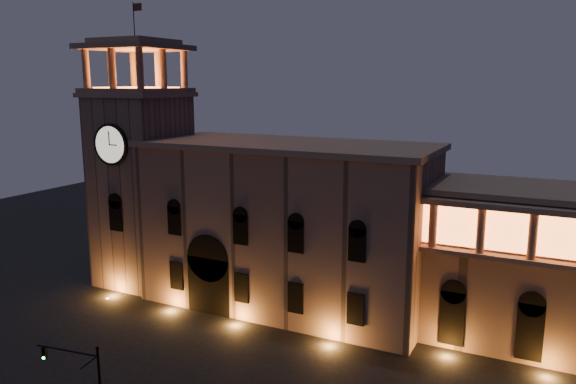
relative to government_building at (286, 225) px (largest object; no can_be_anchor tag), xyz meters
The scene contains 2 objects.
government_building is the anchor object (origin of this frame).
clock_tower 18.82m from the government_building, behind, with size 9.80×9.80×32.40m.
Camera 1 is at (23.74, -29.48, 23.62)m, focal length 35.00 mm.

